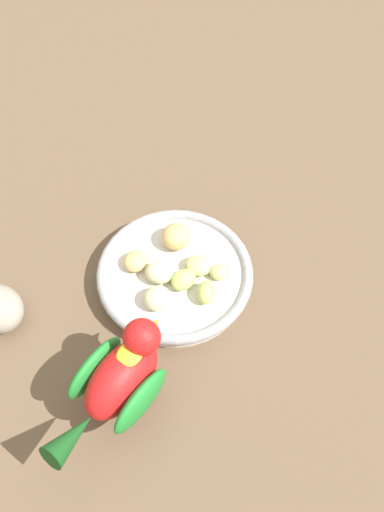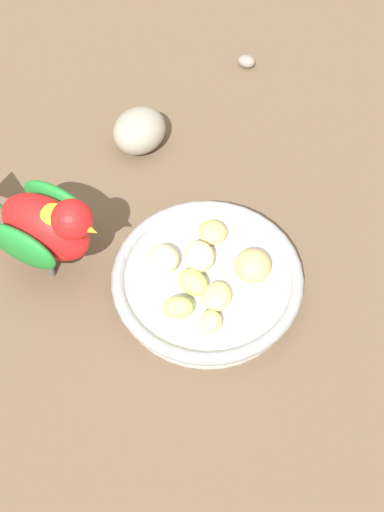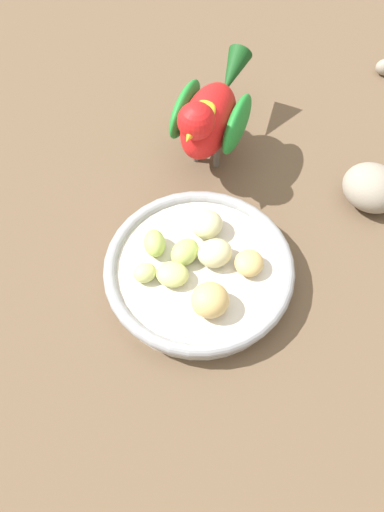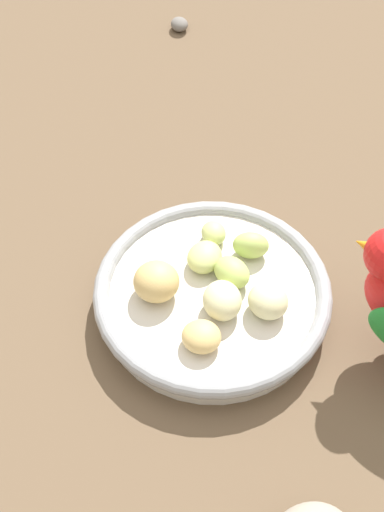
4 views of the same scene
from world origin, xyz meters
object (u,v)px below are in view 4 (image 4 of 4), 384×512
(apple_piece_2, at_px, (268,301))
(apple_piece_6, at_px, (214,233))
(pebble_0, at_px, (179,24))
(apple_piece_7, at_px, (156,282))
(apple_piece_5, at_px, (201,337))
(feeding_bowl, at_px, (214,295))
(apple_piece_0, at_px, (232,272))
(apple_piece_1, at_px, (222,300))
(apple_piece_4, at_px, (204,257))
(apple_piece_3, at_px, (251,245))

(apple_piece_2, height_order, apple_piece_6, apple_piece_2)
(pebble_0, bearing_deg, apple_piece_7, 117.17)
(apple_piece_5, bearing_deg, apple_piece_6, -66.87)
(feeding_bowl, height_order, apple_piece_0, apple_piece_0)
(apple_piece_2, distance_m, apple_piece_5, 0.06)
(apple_piece_1, relative_size, apple_piece_7, 0.96)
(apple_piece_6, xyz_separation_m, apple_piece_7, (0.01, 0.07, 0.01))
(feeding_bowl, bearing_deg, apple_piece_7, 32.45)
(apple_piece_4, bearing_deg, pebble_0, -56.83)
(apple_piece_0, relative_size, apple_piece_6, 1.38)
(apple_piece_2, height_order, apple_piece_3, apple_piece_2)
(apple_piece_5, distance_m, apple_piece_7, 0.06)
(apple_piece_2, bearing_deg, feeding_bowl, 4.12)
(apple_piece_1, height_order, apple_piece_2, same)
(apple_piece_5, bearing_deg, apple_piece_7, -24.45)
(apple_piece_1, xyz_separation_m, apple_piece_6, (0.04, -0.06, -0.00))
(apple_piece_2, relative_size, apple_piece_6, 1.41)
(apple_piece_6, bearing_deg, apple_piece_5, 113.13)
(apple_piece_5, bearing_deg, apple_piece_1, -88.54)
(apple_piece_2, height_order, apple_piece_4, apple_piece_2)
(apple_piece_5, xyz_separation_m, apple_piece_7, (0.06, -0.03, 0.01))
(apple_piece_0, bearing_deg, feeding_bowl, 62.53)
(feeding_bowl, height_order, apple_piece_2, apple_piece_2)
(apple_piece_2, distance_m, apple_piece_6, 0.09)
(pebble_0, bearing_deg, apple_piece_6, 124.85)
(apple_piece_7, bearing_deg, pebble_0, -62.83)
(apple_piece_4, bearing_deg, apple_piece_2, 166.15)
(feeding_bowl, relative_size, apple_piece_7, 5.24)
(apple_piece_2, xyz_separation_m, apple_piece_5, (0.03, 0.05, -0.00))
(feeding_bowl, distance_m, pebble_0, 0.39)
(apple_piece_1, bearing_deg, apple_piece_6, -56.53)
(apple_piece_7, distance_m, pebble_0, 0.40)
(apple_piece_2, bearing_deg, apple_piece_0, -17.48)
(apple_piece_2, xyz_separation_m, apple_piece_3, (0.04, -0.05, -0.00))
(apple_piece_6, relative_size, apple_piece_7, 0.64)
(apple_piece_2, bearing_deg, apple_piece_5, 59.97)
(apple_piece_2, bearing_deg, apple_piece_3, -50.05)
(apple_piece_4, bearing_deg, apple_piece_7, 66.25)
(apple_piece_0, height_order, apple_piece_5, apple_piece_0)
(apple_piece_3, relative_size, apple_piece_5, 0.99)
(apple_piece_6, height_order, apple_piece_7, apple_piece_7)
(apple_piece_2, bearing_deg, pebble_0, -50.40)
(apple_piece_1, xyz_separation_m, apple_piece_5, (-0.00, 0.04, -0.00))
(apple_piece_1, relative_size, apple_piece_3, 1.17)
(apple_piece_1, height_order, apple_piece_4, apple_piece_1)
(apple_piece_2, distance_m, apple_piece_4, 0.07)
(apple_piece_2, relative_size, apple_piece_7, 0.90)
(apple_piece_2, relative_size, apple_piece_4, 1.02)
(apple_piece_2, height_order, pebble_0, apple_piece_2)
(apple_piece_1, height_order, apple_piece_6, apple_piece_1)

